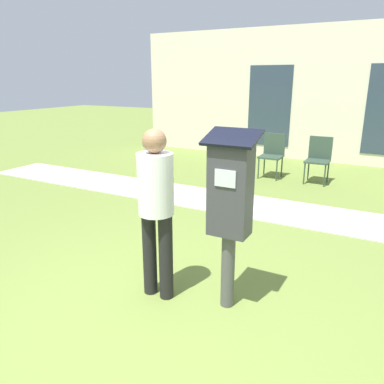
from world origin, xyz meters
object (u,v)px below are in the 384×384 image
parking_meter (230,199)px  person_standing (156,202)px  outdoor_chair_left (272,152)px  outdoor_chair_middle (319,156)px

parking_meter → person_standing: parking_meter is taller
person_standing → outdoor_chair_left: (-0.38, 4.89, -0.40)m
parking_meter → outdoor_chair_left: bearing=102.2°
person_standing → outdoor_chair_middle: person_standing is taller
person_standing → outdoor_chair_left: 4.92m
outdoor_chair_middle → parking_meter: bearing=-71.3°
person_standing → outdoor_chair_left: person_standing is taller
parking_meter → outdoor_chair_middle: 4.77m
outdoor_chair_left → outdoor_chair_middle: size_ratio=1.00×
person_standing → outdoor_chair_middle: size_ratio=1.76×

